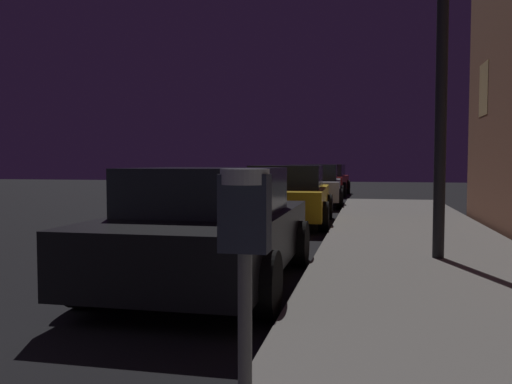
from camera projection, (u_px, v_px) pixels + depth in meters
name	position (u px, v px, depth m)	size (l,w,h in m)	color
parking_meter	(245.00, 251.00, 2.00)	(0.19, 0.19, 1.32)	#59595B
car_black	(209.00, 227.00, 6.34)	(2.15, 4.16, 1.43)	black
car_yellow_cab	(288.00, 196.00, 12.54)	(2.17, 4.14, 1.43)	gold
car_silver	(313.00, 185.00, 18.13)	(2.24, 4.12, 1.43)	#B7B7BF
car_red	(326.00, 180.00, 23.98)	(2.08, 4.31, 1.43)	maroon
street_lamp	(443.00, 22.00, 7.14)	(0.44, 0.44, 4.89)	black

